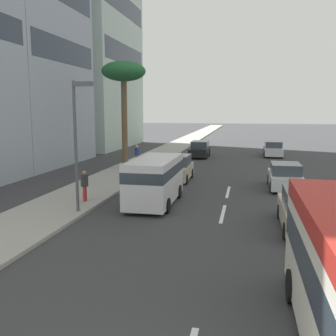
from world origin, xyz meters
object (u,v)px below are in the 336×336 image
at_px(van_second, 155,178).
at_px(car_fifth, 273,149).
at_px(pedestrian_near_lamp, 85,185).
at_px(pedestrian_mid_block, 137,154).
at_px(car_seventh, 200,150).
at_px(palm_tree, 124,75).
at_px(pedestrian_by_tree, 137,153).
at_px(car_third, 176,168).
at_px(car_fourth, 285,177).
at_px(street_lamp, 78,131).
at_px(car_sixth, 305,211).

distance_m(van_second, car_fifth, 23.50).
bearing_deg(pedestrian_near_lamp, pedestrian_mid_block, 42.60).
bearing_deg(car_seventh, palm_tree, -28.53).
xyz_separation_m(pedestrian_near_lamp, pedestrian_by_tree, (14.54, 1.49, -0.00)).
distance_m(car_third, car_fourth, 7.22).
bearing_deg(pedestrian_by_tree, car_fourth, 112.08).
height_order(car_fifth, pedestrian_mid_block, pedestrian_mid_block).
bearing_deg(van_second, pedestrian_by_tree, -159.97).
distance_m(car_third, car_fifth, 17.16).
relative_size(car_third, car_fourth, 0.99).
xyz_separation_m(pedestrian_mid_block, street_lamp, (-14.72, -1.56, 2.79)).
height_order(car_fifth, palm_tree, palm_tree).
height_order(car_sixth, car_seventh, car_sixth).
relative_size(palm_tree, street_lamp, 1.42).
bearing_deg(car_sixth, car_fifth, -0.70).
xyz_separation_m(palm_tree, street_lamp, (-13.45, -2.21, -3.62)).
distance_m(pedestrian_near_lamp, pedestrian_by_tree, 14.62).
relative_size(car_fifth, car_seventh, 1.06).
bearing_deg(car_sixth, car_seventh, 17.14).
relative_size(car_sixth, car_seventh, 1.02).
height_order(van_second, car_sixth, van_second).
distance_m(car_third, pedestrian_mid_block, 6.81).
distance_m(van_second, car_fourth, 8.73).
bearing_deg(car_fifth, palm_tree, 132.94).
bearing_deg(car_sixth, pedestrian_by_tree, 35.59).
bearing_deg(van_second, palm_tree, -154.62).
xyz_separation_m(car_seventh, pedestrian_mid_block, (-7.91, 4.35, 0.32)).
distance_m(car_fifth, pedestrian_near_lamp, 25.50).
relative_size(pedestrian_near_lamp, pedestrian_mid_block, 0.93).
relative_size(car_third, pedestrian_mid_block, 2.38).
height_order(van_second, pedestrian_by_tree, van_second).
bearing_deg(car_third, car_fifth, 154.48).
xyz_separation_m(car_fourth, pedestrian_mid_block, (6.78, 11.39, 0.34)).
relative_size(car_fifth, pedestrian_by_tree, 3.02).
bearing_deg(palm_tree, car_fourth, -114.60).
bearing_deg(pedestrian_mid_block, car_third, 66.75).
xyz_separation_m(car_sixth, car_seventh, (22.95, 7.08, -0.02)).
bearing_deg(pedestrian_near_lamp, palm_tree, 46.23).
bearing_deg(pedestrian_mid_block, car_fourth, 86.36).
bearing_deg(car_sixth, palm_tree, 41.25).
xyz_separation_m(car_third, car_fifth, (15.49, -7.39, -0.06)).
bearing_deg(van_second, car_fourth, 127.65).
relative_size(car_fifth, car_sixth, 1.04).
relative_size(van_second, car_seventh, 1.17).
xyz_separation_m(pedestrian_near_lamp, street_lamp, (-1.85, -0.60, 2.87)).
bearing_deg(car_fourth, pedestrian_by_tree, 54.66).
relative_size(car_fourth, pedestrian_mid_block, 2.40).
height_order(car_fourth, pedestrian_by_tree, pedestrian_by_tree).
distance_m(van_second, pedestrian_near_lamp, 3.63).
bearing_deg(van_second, pedestrian_mid_block, -159.65).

